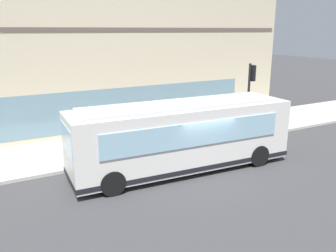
# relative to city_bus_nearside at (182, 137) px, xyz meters

# --- Properties ---
(ground) EXTENTS (120.00, 120.00, 0.00)m
(ground) POSITION_rel_city_bus_nearside_xyz_m (-0.53, -0.51, -1.55)
(ground) COLOR #38383A
(sidewalk_curb) EXTENTS (4.70, 40.00, 0.15)m
(sidewalk_curb) POSITION_rel_city_bus_nearside_xyz_m (4.42, -0.51, -1.48)
(sidewalk_curb) COLOR #B2ADA3
(sidewalk_curb) RESTS_ON ground
(building_corner) EXTENTS (7.46, 22.55, 11.16)m
(building_corner) POSITION_rel_city_bus_nearside_xyz_m (10.47, -0.51, 4.02)
(building_corner) COLOR beige
(building_corner) RESTS_ON ground
(city_bus_nearside) EXTENTS (3.07, 10.16, 3.07)m
(city_bus_nearside) POSITION_rel_city_bus_nearside_xyz_m (0.00, 0.00, 0.00)
(city_bus_nearside) COLOR silver
(city_bus_nearside) RESTS_ON ground
(traffic_light_near_corner) EXTENTS (0.32, 0.49, 4.17)m
(traffic_light_near_corner) POSITION_rel_city_bus_nearside_xyz_m (2.44, -5.99, 1.50)
(traffic_light_near_corner) COLOR black
(traffic_light_near_corner) RESTS_ON sidewalk_curb
(fire_hydrant) EXTENTS (0.35, 0.35, 0.74)m
(fire_hydrant) POSITION_rel_city_bus_nearside_xyz_m (3.31, -4.77, -1.04)
(fire_hydrant) COLOR red
(fire_hydrant) RESTS_ON sidewalk_curb
(pedestrian_near_building_entrance) EXTENTS (0.32, 0.32, 1.74)m
(pedestrian_near_building_entrance) POSITION_rel_city_bus_nearside_xyz_m (3.70, -0.09, -0.40)
(pedestrian_near_building_entrance) COLOR #B23338
(pedestrian_near_building_entrance) RESTS_ON sidewalk_curb
(pedestrian_by_light_pole) EXTENTS (0.32, 0.32, 1.69)m
(pedestrian_by_light_pole) POSITION_rel_city_bus_nearside_xyz_m (3.45, -2.93, -0.43)
(pedestrian_by_light_pole) COLOR black
(pedestrian_by_light_pole) RESTS_ON sidewalk_curb
(newspaper_vending_box) EXTENTS (0.44, 0.42, 0.90)m
(newspaper_vending_box) POSITION_rel_city_bus_nearside_xyz_m (5.72, -1.88, -0.95)
(newspaper_vending_box) COLOR #BF3F19
(newspaper_vending_box) RESTS_ON sidewalk_curb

